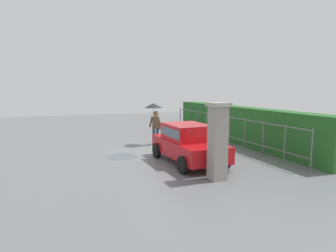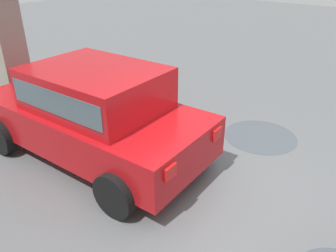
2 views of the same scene
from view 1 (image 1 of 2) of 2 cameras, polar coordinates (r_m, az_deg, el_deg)
name	(u,v)px [view 1 (image 1 of 2)]	position (r m, az deg, el deg)	size (l,w,h in m)	color
ground_plane	(166,150)	(13.39, -0.35, -4.83)	(40.00, 40.00, 0.00)	slate
car	(188,142)	(11.16, 3.94, -3.12)	(3.78, 1.96, 1.48)	#B71116
pedestrian	(155,115)	(14.51, -2.68, 2.27)	(0.91, 0.91, 2.11)	#2D3856
gate_pillar	(218,141)	(9.05, 9.78, -2.89)	(0.60, 0.60, 2.42)	gray
fence_section	(223,128)	(15.24, 10.85, -0.30)	(11.29, 0.05, 1.50)	#59605B
hedge_row	(238,124)	(15.71, 13.63, 0.30)	(12.24, 0.90, 1.90)	#235B23
puddle_near	(122,156)	(12.35, -9.00, -5.97)	(1.28, 1.28, 0.00)	#4C545B
puddle_far	(160,144)	(14.81, -1.62, -3.63)	(1.05, 1.05, 0.00)	#4C545B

